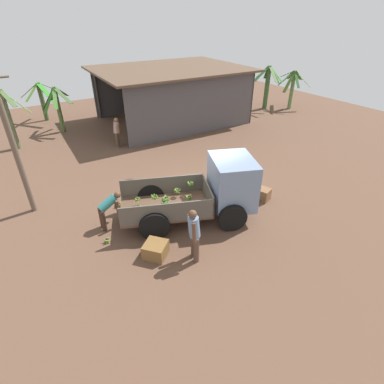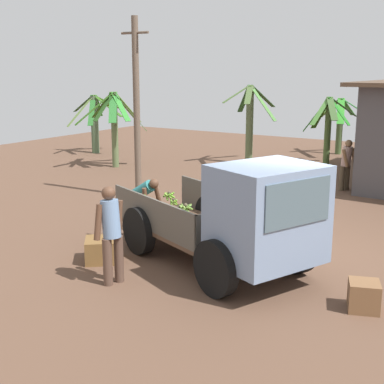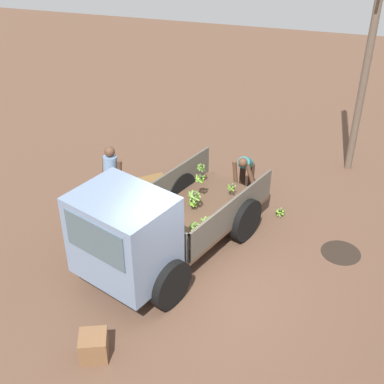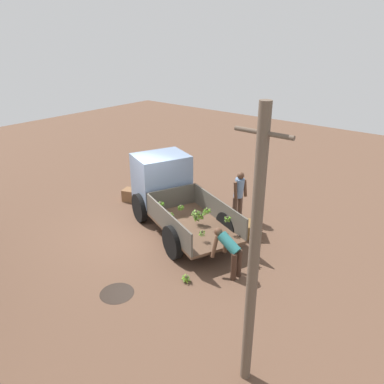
{
  "view_description": "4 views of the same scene",
  "coord_description": "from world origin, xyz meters",
  "px_view_note": "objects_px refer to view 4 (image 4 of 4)",
  "views": [
    {
      "loc": [
        -5.57,
        -8.12,
        6.29
      ],
      "look_at": [
        -0.96,
        -0.95,
        1.12
      ],
      "focal_mm": 28.0,
      "sensor_mm": 36.0,
      "label": 1
    },
    {
      "loc": [
        3.96,
        -9.32,
        3.7
      ],
      "look_at": [
        -0.99,
        -1.56,
        1.56
      ],
      "focal_mm": 50.0,
      "sensor_mm": 36.0,
      "label": 2
    },
    {
      "loc": [
        7.52,
        1.83,
        7.32
      ],
      "look_at": [
        -1.65,
        -0.63,
        1.11
      ],
      "focal_mm": 50.0,
      "sensor_mm": 36.0,
      "label": 3
    },
    {
      "loc": [
        -7.99,
        7.24,
        5.91
      ],
      "look_at": [
        -0.92,
        -1.43,
        1.13
      ],
      "focal_mm": 35.0,
      "sensor_mm": 36.0,
      "label": 4
    }
  ],
  "objects_px": {
    "cargo_truck": "(168,189)",
    "wooden_crate_1": "(130,195)",
    "utility_pole": "(254,258)",
    "person_foreground_visitor": "(239,194)",
    "wooden_crate_0": "(249,229)",
    "banana_bunch_on_ground_0": "(255,264)",
    "person_worker_loading": "(229,249)",
    "banana_bunch_on_ground_1": "(186,278)"
  },
  "relations": [
    {
      "from": "cargo_truck",
      "to": "banana_bunch_on_ground_0",
      "type": "distance_m",
      "value": 3.99
    },
    {
      "from": "person_foreground_visitor",
      "to": "wooden_crate_1",
      "type": "bearing_deg",
      "value": -148.23
    },
    {
      "from": "banana_bunch_on_ground_1",
      "to": "wooden_crate_1",
      "type": "relative_size",
      "value": 0.52
    },
    {
      "from": "utility_pole",
      "to": "person_worker_loading",
      "type": "height_order",
      "value": "utility_pole"
    },
    {
      "from": "person_foreground_visitor",
      "to": "person_worker_loading",
      "type": "height_order",
      "value": "person_foreground_visitor"
    },
    {
      "from": "wooden_crate_0",
      "to": "cargo_truck",
      "type": "bearing_deg",
      "value": 14.48
    },
    {
      "from": "wooden_crate_0",
      "to": "wooden_crate_1",
      "type": "xyz_separation_m",
      "value": [
        4.91,
        0.55,
        0.01
      ]
    },
    {
      "from": "person_worker_loading",
      "to": "wooden_crate_1",
      "type": "relative_size",
      "value": 2.68
    },
    {
      "from": "cargo_truck",
      "to": "banana_bunch_on_ground_1",
      "type": "bearing_deg",
      "value": 162.04
    },
    {
      "from": "banana_bunch_on_ground_0",
      "to": "wooden_crate_0",
      "type": "distance_m",
      "value": 1.72
    },
    {
      "from": "banana_bunch_on_ground_1",
      "to": "person_foreground_visitor",
      "type": "bearing_deg",
      "value": -76.92
    },
    {
      "from": "wooden_crate_0",
      "to": "utility_pole",
      "type": "bearing_deg",
      "value": 120.43
    },
    {
      "from": "utility_pole",
      "to": "banana_bunch_on_ground_0",
      "type": "distance_m",
      "value": 4.38
    },
    {
      "from": "person_foreground_visitor",
      "to": "banana_bunch_on_ground_0",
      "type": "bearing_deg",
      "value": -33.24
    },
    {
      "from": "banana_bunch_on_ground_1",
      "to": "wooden_crate_0",
      "type": "relative_size",
      "value": 0.38
    },
    {
      "from": "cargo_truck",
      "to": "wooden_crate_0",
      "type": "relative_size",
      "value": 7.51
    },
    {
      "from": "cargo_truck",
      "to": "wooden_crate_0",
      "type": "distance_m",
      "value": 3.0
    },
    {
      "from": "utility_pole",
      "to": "cargo_truck",
      "type": "bearing_deg",
      "value": -35.2
    },
    {
      "from": "utility_pole",
      "to": "banana_bunch_on_ground_0",
      "type": "xyz_separation_m",
      "value": [
        1.65,
        -3.2,
        -2.49
      ]
    },
    {
      "from": "person_worker_loading",
      "to": "banana_bunch_on_ground_0",
      "type": "height_order",
      "value": "person_worker_loading"
    },
    {
      "from": "banana_bunch_on_ground_0",
      "to": "wooden_crate_0",
      "type": "height_order",
      "value": "wooden_crate_0"
    },
    {
      "from": "cargo_truck",
      "to": "utility_pole",
      "type": "height_order",
      "value": "utility_pole"
    },
    {
      "from": "banana_bunch_on_ground_0",
      "to": "wooden_crate_1",
      "type": "distance_m",
      "value": 6.0
    },
    {
      "from": "cargo_truck",
      "to": "wooden_crate_0",
      "type": "height_order",
      "value": "cargo_truck"
    },
    {
      "from": "banana_bunch_on_ground_1",
      "to": "banana_bunch_on_ground_0",
      "type": "bearing_deg",
      "value": -121.14
    },
    {
      "from": "cargo_truck",
      "to": "banana_bunch_on_ground_0",
      "type": "xyz_separation_m",
      "value": [
        -3.81,
        0.65,
        -1.01
      ]
    },
    {
      "from": "person_foreground_visitor",
      "to": "wooden_crate_1",
      "type": "height_order",
      "value": "person_foreground_visitor"
    },
    {
      "from": "cargo_truck",
      "to": "utility_pole",
      "type": "distance_m",
      "value": 6.85
    },
    {
      "from": "utility_pole",
      "to": "wooden_crate_1",
      "type": "distance_m",
      "value": 8.91
    },
    {
      "from": "person_worker_loading",
      "to": "banana_bunch_on_ground_0",
      "type": "relative_size",
      "value": 6.66
    },
    {
      "from": "person_foreground_visitor",
      "to": "person_worker_loading",
      "type": "bearing_deg",
      "value": -47.33
    },
    {
      "from": "banana_bunch_on_ground_1",
      "to": "wooden_crate_0",
      "type": "height_order",
      "value": "wooden_crate_0"
    },
    {
      "from": "utility_pole",
      "to": "wooden_crate_0",
      "type": "relative_size",
      "value": 7.91
    },
    {
      "from": "banana_bunch_on_ground_0",
      "to": "wooden_crate_1",
      "type": "xyz_separation_m",
      "value": [
        5.94,
        -0.82,
        0.13
      ]
    },
    {
      "from": "utility_pole",
      "to": "wooden_crate_0",
      "type": "bearing_deg",
      "value": -59.57
    },
    {
      "from": "cargo_truck",
      "to": "person_foreground_visitor",
      "type": "bearing_deg",
      "value": -120.24
    },
    {
      "from": "cargo_truck",
      "to": "wooden_crate_1",
      "type": "xyz_separation_m",
      "value": [
        2.13,
        -0.17,
        -0.88
      ]
    },
    {
      "from": "banana_bunch_on_ground_0",
      "to": "wooden_crate_1",
      "type": "bearing_deg",
      "value": -7.84
    },
    {
      "from": "wooden_crate_0",
      "to": "person_foreground_visitor",
      "type": "bearing_deg",
      "value": -39.12
    },
    {
      "from": "utility_pole",
      "to": "person_foreground_visitor",
      "type": "relative_size",
      "value": 2.93
    },
    {
      "from": "person_foreground_visitor",
      "to": "banana_bunch_on_ground_1",
      "type": "bearing_deg",
      "value": -62.7
    },
    {
      "from": "person_worker_loading",
      "to": "wooden_crate_1",
      "type": "height_order",
      "value": "person_worker_loading"
    }
  ]
}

